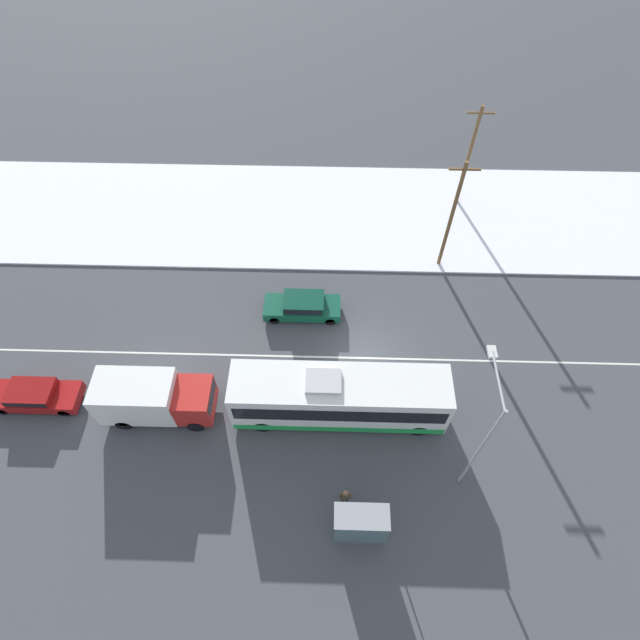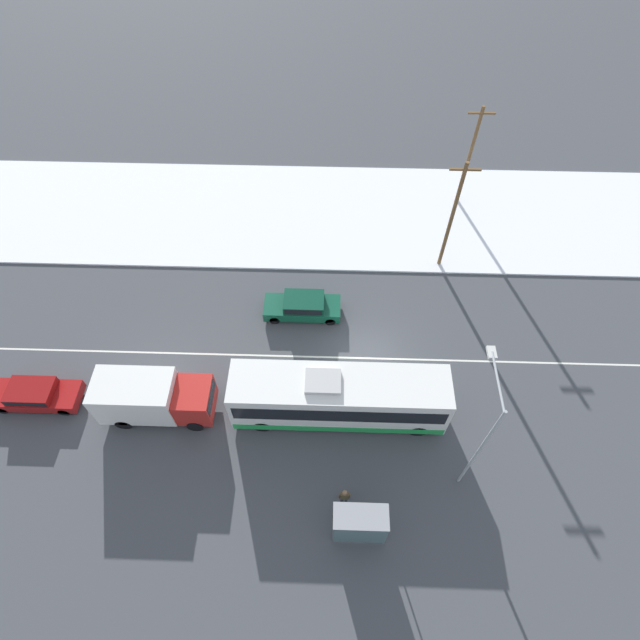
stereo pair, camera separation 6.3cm
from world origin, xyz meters
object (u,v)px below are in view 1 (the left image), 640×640
(city_bus, at_px, (339,398))
(box_truck, at_px, (152,398))
(streetlamp, at_px, (483,428))
(bus_shelter, at_px, (361,527))
(utility_pole_snowlot, at_px, (469,155))
(utility_pole_roadside, at_px, (452,216))
(pedestrian_at_stop, at_px, (345,496))
(sedan_car, at_px, (303,306))
(parked_car_near_truck, at_px, (35,395))

(city_bus, relative_size, box_truck, 1.86)
(box_truck, bearing_deg, streetlamp, -9.90)
(bus_shelter, height_order, utility_pole_snowlot, utility_pole_snowlot)
(utility_pole_snowlot, bearing_deg, utility_pole_roadside, -107.78)
(pedestrian_at_stop, relative_size, utility_pole_snowlot, 0.20)
(utility_pole_snowlot, bearing_deg, box_truck, -136.24)
(pedestrian_at_stop, distance_m, utility_pole_roadside, 17.75)
(utility_pole_roadside, bearing_deg, utility_pole_snowlot, 72.22)
(box_truck, height_order, sedan_car, box_truck)
(box_truck, relative_size, utility_pole_snowlot, 0.78)
(sedan_car, distance_m, streetlamp, 13.67)
(pedestrian_at_stop, height_order, utility_pole_roadside, utility_pole_roadside)
(box_truck, relative_size, parked_car_near_truck, 1.28)
(sedan_car, bearing_deg, pedestrian_at_stop, 102.59)
(pedestrian_at_stop, bearing_deg, parked_car_near_truck, 163.41)
(bus_shelter, relative_size, utility_pole_roadside, 0.30)
(city_bus, height_order, box_truck, city_bus)
(sedan_car, xyz_separation_m, parked_car_near_truck, (-14.53, -6.59, -0.05))
(city_bus, relative_size, utility_pole_snowlot, 1.46)
(box_truck, xyz_separation_m, streetlamp, (16.13, -2.81, 3.49))
(parked_car_near_truck, height_order, utility_pole_roadside, utility_pole_roadside)
(sedan_car, height_order, utility_pole_roadside, utility_pole_roadside)
(sedan_car, bearing_deg, streetlamp, 130.74)
(pedestrian_at_stop, height_order, bus_shelter, bus_shelter)
(city_bus, distance_m, streetlamp, 7.67)
(box_truck, height_order, bus_shelter, box_truck)
(streetlamp, bearing_deg, sedan_car, 130.74)
(sedan_car, bearing_deg, box_truck, 42.52)
(city_bus, xyz_separation_m, sedan_car, (-2.28, 6.80, -0.94))
(sedan_car, relative_size, parked_car_near_truck, 1.01)
(parked_car_near_truck, bearing_deg, city_bus, -0.74)
(sedan_car, bearing_deg, parked_car_near_truck, 24.39)
(bus_shelter, relative_size, utility_pole_snowlot, 0.32)
(city_bus, height_order, utility_pole_snowlot, utility_pole_snowlot)
(streetlamp, xyz_separation_m, utility_pole_roadside, (0.61, 14.32, -0.75))
(city_bus, distance_m, utility_pole_snowlot, 20.06)
(parked_car_near_truck, distance_m, streetlamp, 23.63)
(box_truck, relative_size, sedan_car, 1.27)
(box_truck, height_order, pedestrian_at_stop, box_truck)
(city_bus, bearing_deg, utility_pole_snowlot, 63.45)
(city_bus, bearing_deg, box_truck, -178.75)
(streetlamp, relative_size, utility_pole_snowlot, 1.03)
(streetlamp, relative_size, utility_pole_roadside, 0.97)
(box_truck, height_order, utility_pole_roadside, utility_pole_roadside)
(box_truck, xyz_separation_m, utility_pole_snowlot, (18.83, 18.04, 2.47))
(pedestrian_at_stop, xyz_separation_m, streetlamp, (5.86, 1.86, 4.13))
(bus_shelter, distance_m, utility_pole_roadside, 18.84)
(city_bus, height_order, sedan_car, city_bus)
(parked_car_near_truck, height_order, pedestrian_at_stop, pedestrian_at_stop)
(city_bus, height_order, streetlamp, streetlamp)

